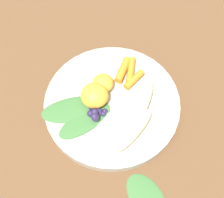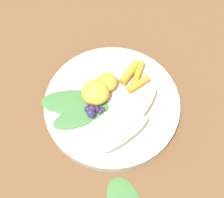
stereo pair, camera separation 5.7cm
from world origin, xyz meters
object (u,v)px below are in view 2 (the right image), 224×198
(bowl, at_px, (112,104))
(banana_peeled_left, at_px, (141,108))
(banana_peeled_right, at_px, (125,134))
(orange_segment_near, at_px, (95,92))

(bowl, height_order, banana_peeled_left, banana_peeled_left)
(bowl, relative_size, banana_peeled_left, 2.47)
(banana_peeled_left, relative_size, banana_peeled_right, 1.00)
(bowl, xyz_separation_m, banana_peeled_left, (-0.02, 0.06, 0.03))
(banana_peeled_right, bearing_deg, bowl, 69.98)
(banana_peeled_left, height_order, orange_segment_near, orange_segment_near)
(banana_peeled_left, bearing_deg, banana_peeled_right, -176.59)
(bowl, distance_m, orange_segment_near, 0.05)
(bowl, bearing_deg, banana_peeled_left, 110.47)
(bowl, distance_m, banana_peeled_left, 0.07)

